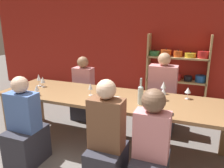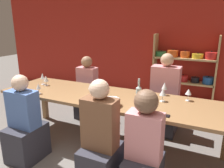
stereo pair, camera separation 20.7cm
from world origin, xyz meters
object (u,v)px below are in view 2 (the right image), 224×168
(person_near_b, at_px, (100,150))
(person_far_b, at_px, (164,104))
(wine_glass_white_b, at_px, (46,79))
(dining_table, at_px, (109,101))
(shelf_unit, at_px, (182,77))
(person_far_a, at_px, (88,95))
(mixing_bowl, at_px, (111,102))
(wine_glass_red_a, at_px, (189,92))
(wine_bottle_green, at_px, (139,95))
(person_near_c, at_px, (144,158))
(wine_glass_red_b, at_px, (163,93))
(wine_glass_empty_b, at_px, (38,87))
(wine_glass_empty_a, at_px, (90,86))
(wine_glass_red_c, at_px, (164,86))
(person_near_a, at_px, (25,129))
(cell_phone, at_px, (163,115))
(wine_glass_white_a, at_px, (42,77))

(person_near_b, distance_m, person_far_b, 1.64)
(wine_glass_white_b, bearing_deg, dining_table, -2.57)
(shelf_unit, bearing_deg, person_far_a, -137.15)
(wine_glass_white_b, xyz_separation_m, person_far_a, (0.32, 0.72, -0.44))
(mixing_bowl, xyz_separation_m, wine_glass_white_b, (-1.32, 0.35, 0.06))
(wine_glass_red_a, bearing_deg, wine_bottle_green, -142.18)
(person_near_b, bearing_deg, wine_glass_white_b, 149.72)
(person_near_c, bearing_deg, person_far_b, 95.00)
(wine_glass_red_b, bearing_deg, wine_glass_empty_b, -165.16)
(person_near_c, bearing_deg, person_near_b, -171.01)
(shelf_unit, distance_m, person_far_a, 2.05)
(mixing_bowl, distance_m, person_far_a, 1.51)
(wine_glass_empty_a, bearing_deg, person_near_c, -33.67)
(dining_table, relative_size, wine_glass_white_b, 19.76)
(shelf_unit, height_order, wine_glass_red_b, shelf_unit)
(wine_glass_red_c, bearing_deg, person_far_a, 165.42)
(shelf_unit, relative_size, person_near_a, 1.32)
(wine_glass_white_b, bearing_deg, wine_glass_empty_b, -62.70)
(dining_table, bearing_deg, person_near_a, -139.16)
(dining_table, xyz_separation_m, wine_bottle_green, (0.47, -0.13, 0.21))
(wine_glass_red_b, height_order, person_near_c, person_near_c)
(person_near_b, relative_size, person_near_c, 1.05)
(cell_phone, relative_size, person_near_a, 0.13)
(person_near_c, bearing_deg, wine_glass_red_a, 74.81)
(shelf_unit, relative_size, person_near_c, 1.30)
(wine_glass_red_a, bearing_deg, person_near_c, -105.19)
(wine_glass_white_b, distance_m, wine_glass_empty_b, 0.42)
(wine_bottle_green, relative_size, person_near_c, 0.29)
(wine_bottle_green, distance_m, wine_glass_red_c, 0.55)
(mixing_bowl, height_order, wine_glass_red_a, wine_glass_red_a)
(person_far_a, bearing_deg, wine_glass_empty_a, 124.35)
(person_near_b, bearing_deg, wine_glass_empty_b, 159.57)
(mixing_bowl, bearing_deg, wine_glass_white_b, 165.15)
(person_near_b, bearing_deg, wine_bottle_green, 74.27)
(wine_glass_empty_a, bearing_deg, wine_glass_empty_b, -158.62)
(mixing_bowl, xyz_separation_m, wine_glass_white_a, (-1.41, 0.37, 0.09))
(dining_table, bearing_deg, wine_glass_white_b, 177.43)
(shelf_unit, bearing_deg, wine_glass_white_b, -130.83)
(wine_glass_empty_b, bearing_deg, dining_table, 18.72)
(wine_bottle_green, relative_size, person_far_b, 0.26)
(wine_glass_empty_b, height_order, person_far_a, person_far_a)
(wine_glass_empty_b, xyz_separation_m, person_far_a, (0.13, 1.09, -0.44))
(shelf_unit, distance_m, wine_glass_white_a, 2.84)
(wine_glass_red_c, height_order, wine_glass_empty_b, wine_glass_red_c)
(wine_glass_red_b, xyz_separation_m, wine_glass_empty_a, (-0.97, -0.17, 0.01))
(wine_glass_red_a, height_order, person_far_a, person_far_a)
(wine_glass_white_b, bearing_deg, wine_bottle_green, -6.48)
(cell_phone, distance_m, person_near_a, 1.74)
(shelf_unit, distance_m, cell_phone, 2.50)
(wine_glass_white_a, xyz_separation_m, wine_glass_empty_b, (0.28, -0.40, -0.03))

